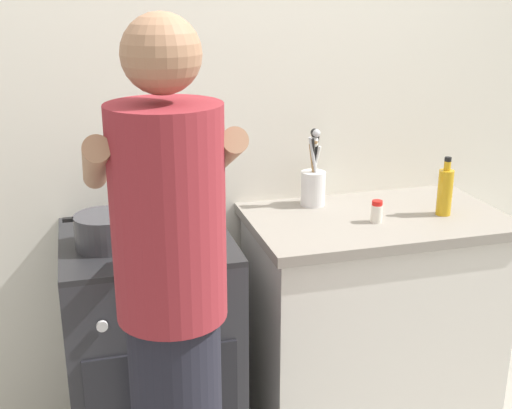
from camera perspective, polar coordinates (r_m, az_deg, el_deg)
back_wall at (r=2.72m, az=0.91°, el=7.73°), size 3.20×0.10×2.50m
countertop at (r=2.80m, az=9.88°, el=-9.61°), size 1.00×0.60×0.90m
stove_range at (r=2.58m, az=-8.97°, el=-12.25°), size 0.60×0.62×0.90m
pot at (r=2.32m, az=-12.91°, el=-2.22°), size 0.27×0.21×0.12m
mixing_bowl at (r=2.42m, az=-6.37°, el=-1.16°), size 0.31×0.31×0.09m
utensil_crock at (r=2.68m, az=4.97°, el=2.05°), size 0.10×0.10×0.32m
spice_bottle at (r=2.54m, az=10.39°, el=-0.61°), size 0.04×0.04×0.09m
oil_bottle at (r=2.66m, az=16.01°, el=1.13°), size 0.06×0.06×0.23m
person at (r=1.87m, az=-7.17°, el=-10.38°), size 0.41×0.50×1.70m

